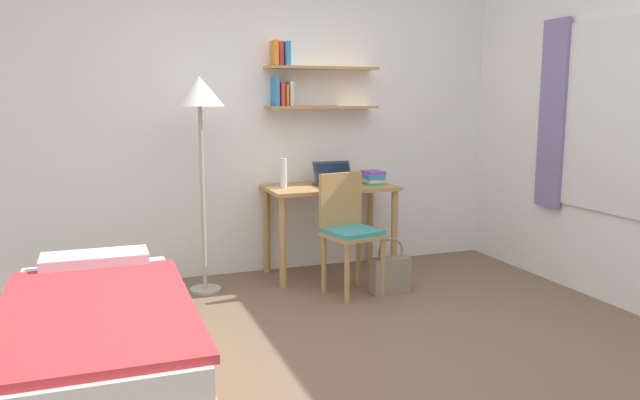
{
  "coord_description": "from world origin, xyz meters",
  "views": [
    {
      "loc": [
        -1.46,
        -3.1,
        1.48
      ],
      "look_at": [
        -0.16,
        0.51,
        0.85
      ],
      "focal_mm": 34.98,
      "sensor_mm": 36.0,
      "label": 1
    }
  ],
  "objects_px": {
    "desk_chair": "(349,227)",
    "book_stack": "(372,178)",
    "desk": "(330,202)",
    "water_bottle": "(283,173)",
    "bed": "(99,344)",
    "laptop": "(334,179)",
    "standing_lamp": "(200,105)",
    "handbag": "(390,274)"
  },
  "relations": [
    {
      "from": "desk",
      "to": "laptop",
      "type": "distance_m",
      "value": 0.2
    },
    {
      "from": "desk_chair",
      "to": "laptop",
      "type": "xyz_separation_m",
      "value": [
        0.1,
        0.56,
        0.3
      ]
    },
    {
      "from": "bed",
      "to": "standing_lamp",
      "type": "relative_size",
      "value": 1.16
    },
    {
      "from": "desk_chair",
      "to": "water_bottle",
      "type": "bearing_deg",
      "value": 124.0
    },
    {
      "from": "desk_chair",
      "to": "handbag",
      "type": "distance_m",
      "value": 0.48
    },
    {
      "from": "book_stack",
      "to": "handbag",
      "type": "xyz_separation_m",
      "value": [
        -0.12,
        -0.61,
        -0.66
      ]
    },
    {
      "from": "desk_chair",
      "to": "laptop",
      "type": "height_order",
      "value": "laptop"
    },
    {
      "from": "book_stack",
      "to": "desk_chair",
      "type": "bearing_deg",
      "value": -130.44
    },
    {
      "from": "laptop",
      "to": "water_bottle",
      "type": "height_order",
      "value": "water_bottle"
    },
    {
      "from": "desk_chair",
      "to": "standing_lamp",
      "type": "height_order",
      "value": "standing_lamp"
    },
    {
      "from": "laptop",
      "to": "water_bottle",
      "type": "relative_size",
      "value": 1.4
    },
    {
      "from": "book_stack",
      "to": "handbag",
      "type": "bearing_deg",
      "value": -101.05
    },
    {
      "from": "desk",
      "to": "water_bottle",
      "type": "height_order",
      "value": "water_bottle"
    },
    {
      "from": "bed",
      "to": "book_stack",
      "type": "distance_m",
      "value": 2.78
    },
    {
      "from": "handbag",
      "to": "standing_lamp",
      "type": "bearing_deg",
      "value": 159.04
    },
    {
      "from": "laptop",
      "to": "book_stack",
      "type": "relative_size",
      "value": 1.44
    },
    {
      "from": "water_bottle",
      "to": "book_stack",
      "type": "distance_m",
      "value": 0.78
    },
    {
      "from": "bed",
      "to": "handbag",
      "type": "xyz_separation_m",
      "value": [
        2.12,
        0.94,
        -0.09
      ]
    },
    {
      "from": "desk",
      "to": "handbag",
      "type": "height_order",
      "value": "desk"
    },
    {
      "from": "desk",
      "to": "standing_lamp",
      "type": "distance_m",
      "value": 1.36
    },
    {
      "from": "desk",
      "to": "book_stack",
      "type": "xyz_separation_m",
      "value": [
        0.38,
        -0.03,
        0.2
      ]
    },
    {
      "from": "bed",
      "to": "water_bottle",
      "type": "height_order",
      "value": "water_bottle"
    },
    {
      "from": "desk_chair",
      "to": "bed",
      "type": "bearing_deg",
      "value": -149.68
    },
    {
      "from": "desk",
      "to": "desk_chair",
      "type": "xyz_separation_m",
      "value": [
        -0.04,
        -0.51,
        -0.11
      ]
    },
    {
      "from": "standing_lamp",
      "to": "handbag",
      "type": "height_order",
      "value": "standing_lamp"
    },
    {
      "from": "desk_chair",
      "to": "laptop",
      "type": "relative_size",
      "value": 2.71
    },
    {
      "from": "laptop",
      "to": "book_stack",
      "type": "distance_m",
      "value": 0.33
    },
    {
      "from": "water_bottle",
      "to": "book_stack",
      "type": "relative_size",
      "value": 1.03
    },
    {
      "from": "bed",
      "to": "desk",
      "type": "height_order",
      "value": "desk"
    },
    {
      "from": "bed",
      "to": "desk_chair",
      "type": "distance_m",
      "value": 2.13
    },
    {
      "from": "book_stack",
      "to": "water_bottle",
      "type": "bearing_deg",
      "value": 176.67
    },
    {
      "from": "desk",
      "to": "book_stack",
      "type": "bearing_deg",
      "value": -4.12
    },
    {
      "from": "bed",
      "to": "handbag",
      "type": "distance_m",
      "value": 2.32
    },
    {
      "from": "desk",
      "to": "water_bottle",
      "type": "distance_m",
      "value": 0.47
    },
    {
      "from": "desk",
      "to": "desk_chair",
      "type": "height_order",
      "value": "desk_chair"
    },
    {
      "from": "desk",
      "to": "standing_lamp",
      "type": "height_order",
      "value": "standing_lamp"
    },
    {
      "from": "desk_chair",
      "to": "water_bottle",
      "type": "distance_m",
      "value": 0.74
    },
    {
      "from": "standing_lamp",
      "to": "laptop",
      "type": "relative_size",
      "value": 4.87
    },
    {
      "from": "standing_lamp",
      "to": "desk",
      "type": "bearing_deg",
      "value": 6.66
    },
    {
      "from": "desk_chair",
      "to": "book_stack",
      "type": "bearing_deg",
      "value": 49.56
    },
    {
      "from": "desk_chair",
      "to": "water_bottle",
      "type": "xyz_separation_m",
      "value": [
        -0.36,
        0.53,
        0.37
      ]
    },
    {
      "from": "standing_lamp",
      "to": "handbag",
      "type": "distance_m",
      "value": 1.92
    }
  ]
}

